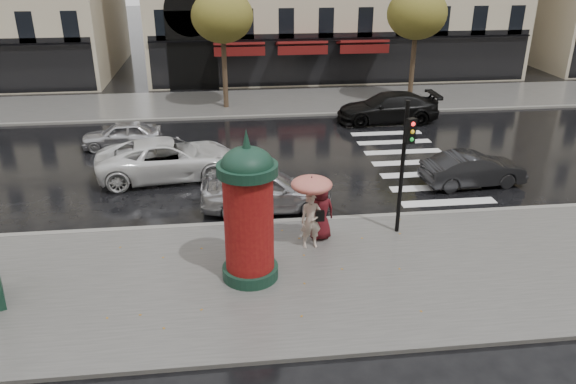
{
  "coord_description": "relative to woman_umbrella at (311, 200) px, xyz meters",
  "views": [
    {
      "loc": [
        -2.13,
        -14.1,
        8.79
      ],
      "look_at": [
        -0.31,
        1.5,
        1.85
      ],
      "focal_mm": 35.0,
      "sensor_mm": 36.0,
      "label": 1
    }
  ],
  "objects": [
    {
      "name": "car_darkgrey",
      "position": [
        7.15,
        4.39,
        -1.04
      ],
      "size": [
        4.15,
        1.74,
        1.33
      ],
      "primitive_type": "imported",
      "rotation": [
        0.0,
        0.0,
        1.65
      ],
      "color": "black",
      "rests_on": "ground"
    },
    {
      "name": "woman_umbrella",
      "position": [
        0.0,
        0.0,
        0.0
      ],
      "size": [
        1.25,
        1.25,
        2.41
      ],
      "color": "#BFAD9D",
      "rests_on": "near_sidewalk"
    },
    {
      "name": "far_kerb",
      "position": [
        -0.36,
        14.89,
        -1.64
      ],
      "size": [
        90.0,
        0.25,
        0.14
      ],
      "primitive_type": "cube",
      "color": "slate",
      "rests_on": "ground"
    },
    {
      "name": "zebra_crossing",
      "position": [
        5.64,
        8.49,
        -1.7
      ],
      "size": [
        3.6,
        11.75,
        0.01
      ],
      "primitive_type": "cube",
      "color": "silver",
      "rests_on": "ground"
    },
    {
      "name": "ground",
      "position": [
        -0.36,
        -1.11,
        -1.71
      ],
      "size": [
        160.0,
        160.0,
        0.0
      ],
      "primitive_type": "plane",
      "color": "black",
      "rests_on": "ground"
    },
    {
      "name": "car_far_silver",
      "position": [
        -7.32,
        10.63,
        -1.08
      ],
      "size": [
        3.73,
        1.64,
        1.25
      ],
      "primitive_type": "imported",
      "rotation": [
        0.0,
        0.0,
        -1.53
      ],
      "color": "#B8B8BD",
      "rests_on": "ground"
    },
    {
      "name": "car_black",
      "position": [
        6.21,
        13.26,
        -0.92
      ],
      "size": [
        5.42,
        2.24,
        1.57
      ],
      "primitive_type": "imported",
      "rotation": [
        0.0,
        0.0,
        -1.56
      ],
      "color": "black",
      "rests_on": "ground"
    },
    {
      "name": "near_sidewalk",
      "position": [
        -0.36,
        -1.61,
        -1.65
      ],
      "size": [
        90.0,
        7.0,
        0.12
      ],
      "primitive_type": "cube",
      "color": "#474744",
      "rests_on": "ground"
    },
    {
      "name": "woman_red",
      "position": [
        -1.61,
        -0.57,
        -0.71
      ],
      "size": [
        1.01,
        0.89,
        1.74
      ],
      "primitive_type": "imported",
      "rotation": [
        0.0,
        0.0,
        3.45
      ],
      "color": "#B21628",
      "rests_on": "near_sidewalk"
    },
    {
      "name": "tree_far_left",
      "position": [
        -2.36,
        16.89,
        3.46
      ],
      "size": [
        3.4,
        3.4,
        6.64
      ],
      "color": "#38281C",
      "rests_on": "ground"
    },
    {
      "name": "morris_column",
      "position": [
        -1.96,
        -1.51,
        0.51
      ],
      "size": [
        1.63,
        1.63,
        4.38
      ],
      "color": "#123023",
      "rests_on": "near_sidewalk"
    },
    {
      "name": "tree_far_right",
      "position": [
        8.64,
        16.89,
        3.46
      ],
      "size": [
        3.4,
        3.4,
        6.64
      ],
      "color": "#38281C",
      "rests_on": "ground"
    },
    {
      "name": "near_kerb",
      "position": [
        -0.36,
        1.89,
        -1.64
      ],
      "size": [
        90.0,
        0.25,
        0.14
      ],
      "primitive_type": "cube",
      "color": "slate",
      "rests_on": "ground"
    },
    {
      "name": "man_burgundy",
      "position": [
        0.38,
        0.52,
        -0.65
      ],
      "size": [
        1.02,
        0.78,
        1.88
      ],
      "primitive_type": "imported",
      "rotation": [
        0.0,
        0.0,
        3.35
      ],
      "color": "#4C0F15",
      "rests_on": "near_sidewalk"
    },
    {
      "name": "car_silver",
      "position": [
        -1.14,
        3.09,
        -0.91
      ],
      "size": [
        4.7,
        1.98,
        1.59
      ],
      "primitive_type": "imported",
      "rotation": [
        0.0,
        0.0,
        1.55
      ],
      "color": "#A0A1A5",
      "rests_on": "ground"
    },
    {
      "name": "traffic_light",
      "position": [
        3.01,
        0.61,
        1.08
      ],
      "size": [
        0.32,
        0.43,
        4.4
      ],
      "color": "black",
      "rests_on": "near_sidewalk"
    },
    {
      "name": "car_white",
      "position": [
        -4.83,
        6.65,
        -0.91
      ],
      "size": [
        6.03,
        3.32,
        1.6
      ],
      "primitive_type": "imported",
      "rotation": [
        0.0,
        0.0,
        1.69
      ],
      "color": "silver",
      "rests_on": "ground"
    },
    {
      "name": "far_sidewalk",
      "position": [
        -0.36,
        17.89,
        -1.65
      ],
      "size": [
        90.0,
        6.0,
        0.12
      ],
      "primitive_type": "cube",
      "color": "#474744",
      "rests_on": "ground"
    }
  ]
}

